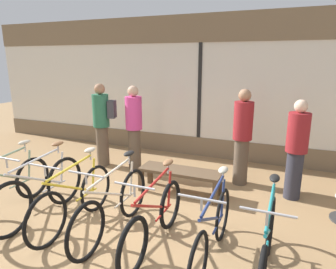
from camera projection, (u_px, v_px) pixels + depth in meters
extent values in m
plane|color=#99754C|center=(123.00, 228.00, 4.09)|extent=(24.00, 24.00, 0.00)
cube|color=#7A664C|center=(198.00, 146.00, 7.14)|extent=(12.00, 0.08, 0.45)
cube|color=silver|center=(200.00, 91.00, 6.83)|extent=(12.00, 0.04, 2.15)
cube|color=#7A664C|center=(202.00, 28.00, 6.49)|extent=(12.00, 0.08, 0.60)
cube|color=black|center=(200.00, 92.00, 6.80)|extent=(0.08, 0.02, 2.15)
torus|color=black|center=(33.00, 178.00, 4.94)|extent=(0.06, 0.68, 0.68)
cylinder|color=gray|center=(2.00, 176.00, 4.40)|extent=(0.03, 0.92, 0.51)
cylinder|color=gray|center=(29.00, 165.00, 4.84)|extent=(0.03, 0.11, 0.49)
cylinder|color=gray|center=(2.00, 157.00, 4.36)|extent=(0.03, 0.85, 0.10)
cylinder|color=gray|center=(22.00, 183.00, 4.74)|extent=(0.03, 0.44, 0.03)
cylinder|color=#B2B2B7|center=(25.00, 147.00, 4.73)|extent=(0.02, 0.02, 0.14)
ellipsoid|color=#B2A893|center=(24.00, 142.00, 4.71)|extent=(0.11, 0.22, 0.06)
torus|color=black|center=(65.00, 181.00, 4.74)|extent=(0.05, 0.75, 0.75)
torus|color=black|center=(9.00, 210.00, 3.82)|extent=(0.05, 0.75, 0.75)
cylinder|color=#BCBCC1|center=(36.00, 179.00, 4.18)|extent=(0.03, 0.96, 0.51)
cylinder|color=#BCBCC1|center=(62.00, 167.00, 4.64)|extent=(0.03, 0.11, 0.49)
cylinder|color=#BCBCC1|center=(35.00, 160.00, 4.14)|extent=(0.03, 0.89, 0.10)
cylinder|color=#BCBCC1|center=(54.00, 186.00, 4.53)|extent=(0.03, 0.46, 0.03)
cylinder|color=#B2B2B7|center=(58.00, 149.00, 4.53)|extent=(0.02, 0.02, 0.14)
ellipsoid|color=brown|center=(58.00, 144.00, 4.51)|extent=(0.11, 0.22, 0.06)
cylinder|color=#B2B2B7|center=(7.00, 163.00, 3.72)|extent=(0.02, 0.02, 0.12)
cylinder|color=#ADADB2|center=(6.00, 159.00, 3.71)|extent=(0.46, 0.02, 0.02)
torus|color=black|center=(96.00, 188.00, 4.51)|extent=(0.05, 0.70, 0.70)
torus|color=black|center=(46.00, 220.00, 3.62)|extent=(0.05, 0.70, 0.70)
cylinder|color=gold|center=(70.00, 187.00, 3.97)|extent=(0.03, 0.93, 0.51)
cylinder|color=gold|center=(93.00, 174.00, 4.42)|extent=(0.03, 0.11, 0.49)
cylinder|color=gold|center=(70.00, 167.00, 3.93)|extent=(0.03, 0.86, 0.10)
cylinder|color=gold|center=(87.00, 194.00, 4.31)|extent=(0.03, 0.45, 0.03)
cylinder|color=#B2B2B7|center=(90.00, 155.00, 4.31)|extent=(0.02, 0.02, 0.14)
ellipsoid|color=#B2A893|center=(90.00, 150.00, 4.29)|extent=(0.11, 0.22, 0.06)
cylinder|color=#B2B2B7|center=(45.00, 171.00, 3.53)|extent=(0.02, 0.02, 0.12)
cylinder|color=#ADADB2|center=(45.00, 167.00, 3.51)|extent=(0.46, 0.02, 0.02)
torus|color=black|center=(133.00, 193.00, 4.36)|extent=(0.05, 0.70, 0.70)
torus|color=black|center=(86.00, 231.00, 3.39)|extent=(0.05, 0.70, 0.70)
cylinder|color=beige|center=(110.00, 194.00, 3.78)|extent=(0.03, 1.01, 0.51)
cylinder|color=beige|center=(131.00, 179.00, 4.26)|extent=(0.03, 0.11, 0.49)
cylinder|color=beige|center=(110.00, 173.00, 3.74)|extent=(0.03, 0.94, 0.10)
cylinder|color=beige|center=(124.00, 200.00, 4.14)|extent=(0.03, 0.49, 0.03)
cylinder|color=#B2B2B7|center=(129.00, 159.00, 4.15)|extent=(0.02, 0.02, 0.14)
ellipsoid|color=black|center=(129.00, 153.00, 4.13)|extent=(0.11, 0.22, 0.06)
cylinder|color=#B2B2B7|center=(86.00, 179.00, 3.30)|extent=(0.02, 0.02, 0.12)
cylinder|color=#ADADB2|center=(86.00, 174.00, 3.28)|extent=(0.46, 0.02, 0.02)
torus|color=black|center=(170.00, 204.00, 4.06)|extent=(0.06, 0.66, 0.66)
torus|color=black|center=(133.00, 247.00, 3.14)|extent=(0.06, 0.66, 0.66)
cylinder|color=red|center=(153.00, 206.00, 3.51)|extent=(0.03, 0.96, 0.51)
cylinder|color=red|center=(169.00, 189.00, 3.96)|extent=(0.03, 0.11, 0.49)
cylinder|color=red|center=(153.00, 184.00, 3.46)|extent=(0.03, 0.89, 0.10)
cylinder|color=red|center=(164.00, 212.00, 3.85)|extent=(0.03, 0.46, 0.03)
cylinder|color=#B2B2B7|center=(168.00, 168.00, 3.85)|extent=(0.02, 0.02, 0.14)
ellipsoid|color=brown|center=(168.00, 162.00, 3.83)|extent=(0.11, 0.22, 0.06)
cylinder|color=#B2B2B7|center=(134.00, 191.00, 3.05)|extent=(0.02, 0.02, 0.12)
cylinder|color=#ADADB2|center=(134.00, 186.00, 3.03)|extent=(0.46, 0.02, 0.02)
torus|color=black|center=(222.00, 214.00, 3.79)|extent=(0.04, 0.67, 0.67)
torus|color=black|center=(198.00, 265.00, 2.86)|extent=(0.04, 0.67, 0.67)
cylinder|color=navy|center=(212.00, 219.00, 3.23)|extent=(0.03, 0.98, 0.51)
cylinder|color=navy|center=(223.00, 198.00, 3.70)|extent=(0.03, 0.11, 0.49)
cylinder|color=navy|center=(213.00, 194.00, 3.19)|extent=(0.03, 0.91, 0.10)
cylinder|color=navy|center=(218.00, 224.00, 3.58)|extent=(0.03, 0.47, 0.03)
cylinder|color=#B2B2B7|center=(223.00, 176.00, 3.59)|extent=(0.02, 0.02, 0.14)
ellipsoid|color=#B2A893|center=(223.00, 170.00, 3.57)|extent=(0.11, 0.22, 0.06)
cylinder|color=#B2B2B7|center=(201.00, 205.00, 2.76)|extent=(0.02, 0.02, 0.12)
cylinder|color=#ADADB2|center=(202.00, 199.00, 2.75)|extent=(0.46, 0.02, 0.02)
torus|color=black|center=(270.00, 226.00, 3.52)|extent=(0.05, 0.69, 0.69)
cylinder|color=#1E7A7F|center=(268.00, 232.00, 2.96)|extent=(0.03, 0.98, 0.51)
cylinder|color=#1E7A7F|center=(272.00, 209.00, 3.42)|extent=(0.03, 0.11, 0.49)
cylinder|color=#1E7A7F|center=(270.00, 206.00, 2.92)|extent=(0.03, 0.91, 0.10)
cylinder|color=#1E7A7F|center=(269.00, 236.00, 3.31)|extent=(0.03, 0.47, 0.03)
cylinder|color=#B2B2B7|center=(274.00, 185.00, 3.31)|extent=(0.02, 0.02, 0.14)
ellipsoid|color=black|center=(275.00, 178.00, 3.29)|extent=(0.11, 0.22, 0.06)
cylinder|color=#B2B2B7|center=(267.00, 219.00, 2.49)|extent=(0.02, 0.02, 0.12)
cylinder|color=#ADADB2|center=(268.00, 212.00, 2.48)|extent=(0.46, 0.02, 0.02)
cube|color=brown|center=(180.00, 171.00, 5.08)|extent=(1.40, 0.44, 0.05)
cube|color=brown|center=(141.00, 181.00, 5.22)|extent=(0.08, 0.08, 0.37)
cube|color=brown|center=(215.00, 193.00, 4.72)|extent=(0.08, 0.08, 0.37)
cube|color=brown|center=(150.00, 173.00, 5.54)|extent=(0.08, 0.08, 0.37)
cube|color=brown|center=(221.00, 185.00, 5.04)|extent=(0.08, 0.08, 0.37)
cylinder|color=#2D2D38|center=(293.00, 175.00, 4.90)|extent=(0.31, 0.31, 0.80)
cylinder|color=maroon|center=(298.00, 133.00, 4.72)|extent=(0.40, 0.40, 0.63)
sphere|color=beige|center=(301.00, 106.00, 4.62)|extent=(0.21, 0.21, 0.21)
cylinder|color=brown|center=(241.00, 162.00, 5.46)|extent=(0.33, 0.33, 0.85)
cylinder|color=maroon|center=(243.00, 121.00, 5.28)|extent=(0.43, 0.43, 0.67)
sphere|color=#9E7051|center=(245.00, 95.00, 5.17)|extent=(0.22, 0.22, 0.22)
cylinder|color=brown|center=(103.00, 146.00, 6.43)|extent=(0.33, 0.33, 0.86)
cylinder|color=#286647|center=(101.00, 111.00, 6.24)|extent=(0.43, 0.43, 0.68)
sphere|color=#9E7051|center=(100.00, 89.00, 6.13)|extent=(0.22, 0.22, 0.22)
cube|color=#38383D|center=(112.00, 109.00, 6.21)|extent=(0.21, 0.27, 0.36)
cylinder|color=brown|center=(135.00, 149.00, 6.26)|extent=(0.37, 0.37, 0.84)
cylinder|color=#D13D84|center=(134.00, 113.00, 6.08)|extent=(0.48, 0.48, 0.67)
sphere|color=tan|center=(133.00, 91.00, 5.97)|extent=(0.22, 0.22, 0.22)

